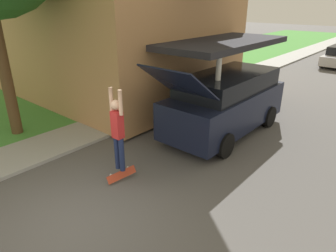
{
  "coord_description": "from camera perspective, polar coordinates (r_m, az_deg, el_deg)",
  "views": [
    {
      "loc": [
        4.76,
        -2.59,
        4.26
      ],
      "look_at": [
        -0.13,
        3.09,
        1.11
      ],
      "focal_mm": 32.0,
      "sensor_mm": 36.0,
      "label": 1
    }
  ],
  "objects": [
    {
      "name": "skateboarder",
      "position": [
        7.06,
        -9.56,
        -0.64
      ],
      "size": [
        0.41,
        0.24,
        2.05
      ],
      "color": "#192347",
      "rests_on": "ground_plane"
    },
    {
      "name": "lawn",
      "position": [
        15.95,
        -14.9,
        6.67
      ],
      "size": [
        10.0,
        80.0,
        0.08
      ],
      "color": "#478E38",
      "rests_on": "ground_plane"
    },
    {
      "name": "sidewalk",
      "position": [
        12.7,
        -3.33,
        3.39
      ],
      "size": [
        1.8,
        80.0,
        0.1
      ],
      "color": "#9E9E99",
      "rests_on": "ground_plane"
    },
    {
      "name": "ground_plane",
      "position": [
        6.89,
        -16.89,
        -16.56
      ],
      "size": [
        120.0,
        120.0,
        0.0
      ],
      "primitive_type": "plane",
      "color": "#54514F"
    },
    {
      "name": "suv_parked",
      "position": [
        10.28,
        10.94,
        4.52
      ],
      "size": [
        2.14,
        5.69,
        2.76
      ],
      "color": "black",
      "rests_on": "ground_plane"
    },
    {
      "name": "skateboard",
      "position": [
        7.78,
        -8.86,
        -9.13
      ],
      "size": [
        0.3,
        0.77,
        0.29
      ],
      "color": "#B73D23",
      "rests_on": "ground_plane"
    }
  ]
}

